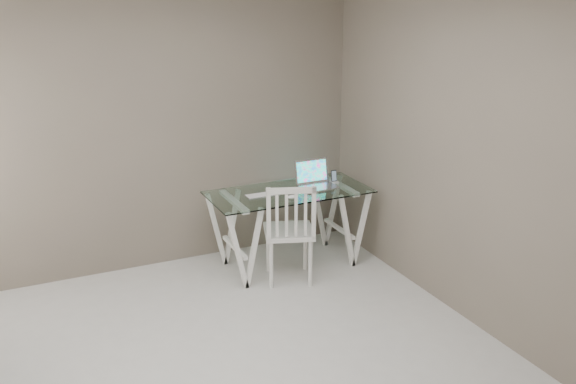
# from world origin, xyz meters

# --- Properties ---
(room) EXTENTS (4.50, 4.52, 2.71)m
(room) POSITION_xyz_m (-0.06, 0.02, 1.72)
(room) COLOR #BBB9B4
(room) RESTS_ON ground
(desk) EXTENTS (1.50, 0.70, 0.75)m
(desk) POSITION_xyz_m (1.14, 1.68, 0.38)
(desk) COLOR silver
(desk) RESTS_ON ground
(chair) EXTENTS (0.55, 0.55, 0.95)m
(chair) POSITION_xyz_m (0.98, 1.34, 0.52)
(chair) COLOR silver
(chair) RESTS_ON ground
(laptop) EXTENTS (0.34, 0.29, 0.24)m
(laptop) POSITION_xyz_m (1.43, 1.72, 0.80)
(laptop) COLOR #BCBDC1
(laptop) RESTS_ON desk
(keyboard) EXTENTS (0.31, 0.13, 0.01)m
(keyboard) POSITION_xyz_m (0.86, 1.67, 0.75)
(keyboard) COLOR silver
(keyboard) RESTS_ON desk
(mouse) EXTENTS (0.10, 0.06, 0.03)m
(mouse) POSITION_xyz_m (1.08, 1.48, 0.76)
(mouse) COLOR white
(mouse) RESTS_ON desk
(phone_dock) EXTENTS (0.07, 0.07, 0.12)m
(phone_dock) POSITION_xyz_m (1.64, 1.73, 0.78)
(phone_dock) COLOR white
(phone_dock) RESTS_ON desk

